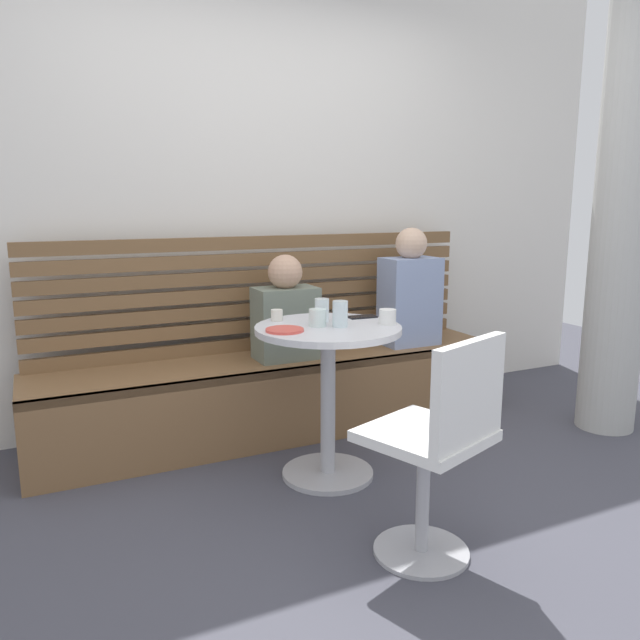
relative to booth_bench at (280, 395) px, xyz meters
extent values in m
plane|color=#42424C|center=(0.00, -1.20, -0.22)|extent=(8.00, 8.00, 0.00)
cube|color=silver|center=(0.00, 0.44, 1.23)|extent=(5.20, 0.10, 2.90)
cylinder|color=#B2B2AD|center=(1.75, -0.75, 1.18)|extent=(0.32, 0.32, 2.80)
cube|color=brown|center=(0.00, 0.00, 0.00)|extent=(2.70, 0.52, 0.44)
cube|color=brown|center=(0.00, -0.24, 0.20)|extent=(2.70, 0.04, 0.04)
cube|color=brown|center=(0.00, 0.24, 0.26)|extent=(2.65, 0.04, 0.07)
cube|color=brown|center=(0.00, 0.24, 0.36)|extent=(2.65, 0.04, 0.07)
cube|color=brown|center=(0.00, 0.24, 0.46)|extent=(2.65, 0.04, 0.07)
cube|color=brown|center=(0.00, 0.24, 0.56)|extent=(2.65, 0.04, 0.07)
cube|color=brown|center=(0.00, 0.24, 0.66)|extent=(2.65, 0.04, 0.07)
cube|color=brown|center=(0.00, 0.24, 0.75)|extent=(2.65, 0.04, 0.07)
cube|color=brown|center=(0.00, 0.24, 0.85)|extent=(2.65, 0.04, 0.07)
cylinder|color=#ADADB2|center=(-0.01, -0.64, -0.21)|extent=(0.44, 0.44, 0.02)
cylinder|color=#ADADB2|center=(-0.01, -0.64, 0.15)|extent=(0.07, 0.07, 0.69)
cylinder|color=silver|center=(-0.01, -0.64, 0.50)|extent=(0.68, 0.68, 0.03)
cylinder|color=#ADADB2|center=(0.01, -1.39, -0.21)|extent=(0.36, 0.36, 0.02)
cylinder|color=#ADADB2|center=(0.01, -1.39, 0.00)|extent=(0.05, 0.05, 0.45)
cube|color=white|center=(0.01, -1.39, 0.25)|extent=(0.51, 0.51, 0.04)
cube|color=white|center=(0.07, -1.55, 0.45)|extent=(0.39, 0.17, 0.36)
cube|color=#8C9EC6|center=(0.84, -0.03, 0.48)|extent=(0.34, 0.22, 0.53)
sphere|color=#DBB293|center=(0.84, -0.03, 0.84)|extent=(0.19, 0.19, 0.19)
cube|color=slate|center=(0.03, -0.03, 0.42)|extent=(0.34, 0.22, 0.40)
sphere|color=tan|center=(0.03, -0.03, 0.70)|extent=(0.19, 0.19, 0.19)
cylinder|color=silver|center=(0.03, -0.68, 0.58)|extent=(0.07, 0.07, 0.12)
cylinder|color=white|center=(0.01, -0.53, 0.57)|extent=(0.07, 0.07, 0.11)
cylinder|color=silver|center=(-0.06, -0.62, 0.56)|extent=(0.08, 0.08, 0.08)
cylinder|color=white|center=(0.26, -0.72, 0.55)|extent=(0.08, 0.08, 0.07)
cylinder|color=silver|center=(-0.18, -0.42, 0.55)|extent=(0.06, 0.06, 0.05)
cylinder|color=#DB4C42|center=(-0.24, -0.66, 0.52)|extent=(0.17, 0.17, 0.01)
cube|color=black|center=(0.23, -0.52, 0.52)|extent=(0.14, 0.08, 0.01)
camera|label=1|loc=(-1.24, -3.12, 1.08)|focal=34.36mm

